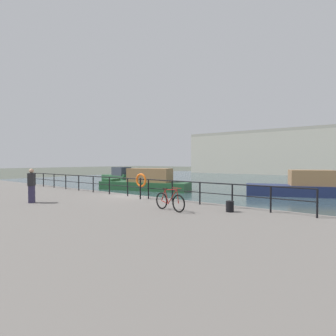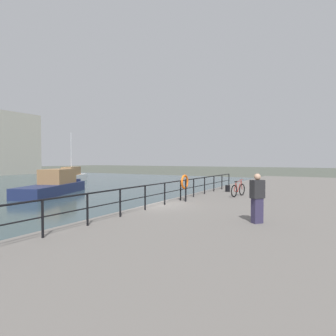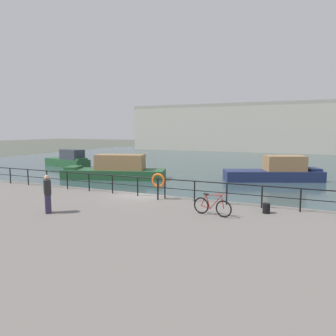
# 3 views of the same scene
# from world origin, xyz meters

# --- Properties ---
(ground_plane) EXTENTS (240.00, 240.00, 0.00)m
(ground_plane) POSITION_xyz_m (0.00, 0.00, 0.00)
(ground_plane) COLOR #4C5147
(water_basin) EXTENTS (80.00, 60.00, 0.01)m
(water_basin) POSITION_xyz_m (0.00, 30.20, 0.01)
(water_basin) COLOR #33474C
(water_basin) RESTS_ON ground_plane
(quay_promenade) EXTENTS (56.00, 13.00, 1.06)m
(quay_promenade) POSITION_xyz_m (0.00, -6.50, 0.53)
(quay_promenade) COLOR slate
(quay_promenade) RESTS_ON ground_plane
(moored_red_daysailer) EXTENTS (9.14, 5.83, 2.33)m
(moored_red_daysailer) POSITION_xyz_m (5.96, 14.87, 0.87)
(moored_red_daysailer) COLOR navy
(moored_red_daysailer) RESTS_ON water_basin
(moored_blue_motorboat) EXTENTS (10.20, 5.50, 2.34)m
(moored_blue_motorboat) POSITION_xyz_m (-8.45, 9.76, 0.89)
(moored_blue_motorboat) COLOR #23512D
(moored_blue_motorboat) RESTS_ON water_basin
(moored_small_launch) EXTENTS (7.35, 3.72, 2.25)m
(moored_small_launch) POSITION_xyz_m (-19.51, 15.62, 0.86)
(moored_small_launch) COLOR #23512D
(moored_small_launch) RESTS_ON water_basin
(quay_railing) EXTENTS (21.63, 0.07, 1.08)m
(quay_railing) POSITION_xyz_m (-0.85, -0.75, 1.80)
(quay_railing) COLOR black
(quay_railing) RESTS_ON quay_promenade
(parked_bicycle) EXTENTS (1.75, 0.36, 0.98)m
(parked_bicycle) POSITION_xyz_m (4.85, -2.92, 1.45)
(parked_bicycle) COLOR black
(parked_bicycle) RESTS_ON quay_promenade
(mooring_bollard) EXTENTS (0.32, 0.32, 0.44)m
(mooring_bollard) POSITION_xyz_m (6.92, -1.62, 1.28)
(mooring_bollard) COLOR black
(mooring_bollard) RESTS_ON quay_promenade
(life_ring_stand) EXTENTS (0.75, 0.16, 1.40)m
(life_ring_stand) POSITION_xyz_m (1.42, -1.11, 2.03)
(life_ring_stand) COLOR black
(life_ring_stand) RESTS_ON quay_promenade
(standing_person) EXTENTS (0.52, 0.50, 1.69)m
(standing_person) POSITION_xyz_m (-1.84, -5.48, 1.92)
(standing_person) COLOR #332D4C
(standing_person) RESTS_ON quay_promenade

